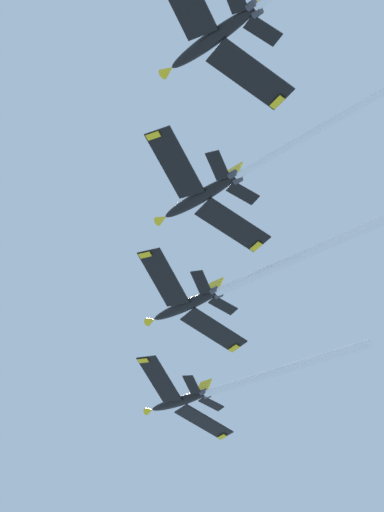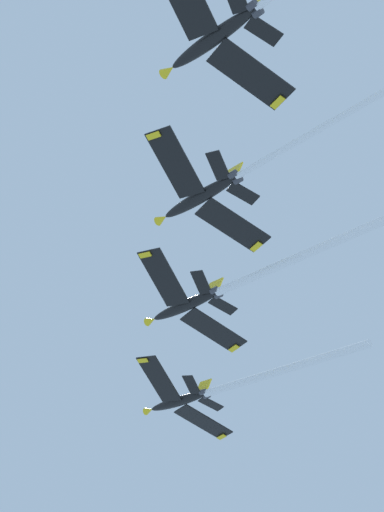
{
  "view_description": "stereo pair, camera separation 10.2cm",
  "coord_description": "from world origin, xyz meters",
  "px_view_note": "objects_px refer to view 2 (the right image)",
  "views": [
    {
      "loc": [
        -53.4,
        20.9,
        1.94
      ],
      "look_at": [
        -7.46,
        9.77,
        92.87
      ],
      "focal_mm": 56.55,
      "sensor_mm": 36.0,
      "label": 1
    },
    {
      "loc": [
        -53.38,
        20.99,
        1.94
      ],
      "look_at": [
        -7.46,
        9.77,
        92.87
      ],
      "focal_mm": 56.55,
      "sensor_mm": 36.0,
      "label": 2
    }
  ],
  "objects_px": {
    "jet_lead": "(219,389)",
    "jet_fourth": "(247,14)",
    "jet_second": "(234,285)",
    "jet_third": "(224,183)"
  },
  "relations": [
    {
      "from": "jet_second",
      "to": "jet_fourth",
      "type": "bearing_deg",
      "value": 166.34
    },
    {
      "from": "jet_lead",
      "to": "jet_second",
      "type": "relative_size",
      "value": 0.98
    },
    {
      "from": "jet_lead",
      "to": "jet_third",
      "type": "xyz_separation_m",
      "value": [
        -35.13,
        8.86,
        -8.94
      ]
    },
    {
      "from": "jet_lead",
      "to": "jet_third",
      "type": "bearing_deg",
      "value": 165.85
    },
    {
      "from": "jet_third",
      "to": "jet_lead",
      "type": "bearing_deg",
      "value": -14.15
    },
    {
      "from": "jet_lead",
      "to": "jet_fourth",
      "type": "xyz_separation_m",
      "value": [
        -55.33,
        12.02,
        -15.14
      ]
    },
    {
      "from": "jet_lead",
      "to": "jet_second",
      "type": "xyz_separation_m",
      "value": [
        -20.79,
        3.63,
        -6.07
      ]
    },
    {
      "from": "jet_fourth",
      "to": "jet_second",
      "type": "bearing_deg",
      "value": -13.66
    },
    {
      "from": "jet_lead",
      "to": "jet_fourth",
      "type": "bearing_deg",
      "value": 167.75
    },
    {
      "from": "jet_lead",
      "to": "jet_fourth",
      "type": "distance_m",
      "value": 58.61
    }
  ]
}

